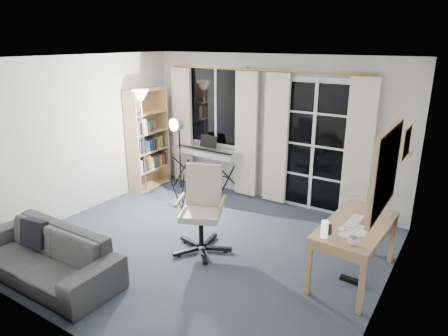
# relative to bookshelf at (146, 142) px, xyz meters

# --- Properties ---
(floor) EXTENTS (4.50, 4.00, 0.02)m
(floor) POSITION_rel_bookshelf_xyz_m (2.12, -1.29, -0.86)
(floor) COLOR #343B4C
(floor) RESTS_ON ground
(window) EXTENTS (1.20, 0.08, 1.40)m
(window) POSITION_rel_bookshelf_xyz_m (1.07, 0.68, 0.65)
(window) COLOR white
(window) RESTS_ON floor
(french_door) EXTENTS (1.32, 0.09, 2.11)m
(french_door) POSITION_rel_bookshelf_xyz_m (2.87, 0.68, 0.17)
(french_door) COLOR white
(french_door) RESTS_ON floor
(curtains) EXTENTS (3.60, 0.07, 2.13)m
(curtains) POSITION_rel_bookshelf_xyz_m (1.98, 0.59, 0.24)
(curtains) COLOR gold
(curtains) RESTS_ON floor
(bookshelf) EXTENTS (0.31, 0.84, 1.79)m
(bookshelf) POSITION_rel_bookshelf_xyz_m (0.00, 0.00, 0.00)
(bookshelf) COLOR tan
(bookshelf) RESTS_ON floor
(torchiere_lamp) EXTENTS (0.32, 0.32, 1.82)m
(torchiere_lamp) POSITION_rel_bookshelf_xyz_m (0.17, -0.25, 0.61)
(torchiere_lamp) COLOR #B2B2B7
(torchiere_lamp) RESTS_ON floor
(keyboard_piano) EXTENTS (1.30, 0.66, 0.94)m
(keyboard_piano) POSITION_rel_bookshelf_xyz_m (1.00, 0.41, -0.14)
(keyboard_piano) COLOR black
(keyboard_piano) RESTS_ON floor
(studio_light) EXTENTS (0.30, 0.30, 1.51)m
(studio_light) POSITION_rel_bookshelf_xyz_m (1.09, -0.45, 0.36)
(studio_light) COLOR black
(studio_light) RESTS_ON floor
(office_chair) EXTENTS (0.76, 0.75, 1.10)m
(office_chair) POSITION_rel_bookshelf_xyz_m (2.15, -1.27, -0.20)
(office_chair) COLOR black
(office_chair) RESTS_ON floor
(desk) EXTENTS (0.69, 1.28, 0.67)m
(desk) POSITION_rel_bookshelf_xyz_m (4.00, -0.94, -0.26)
(desk) COLOR #9F7F52
(desk) RESTS_ON floor
(monitor) EXTENTS (0.17, 0.48, 0.42)m
(monitor) POSITION_rel_bookshelf_xyz_m (4.20, -0.49, 0.07)
(monitor) COLOR silver
(monitor) RESTS_ON desk
(desk_clutter) EXTENTS (0.42, 0.76, 0.85)m
(desk_clutter) POSITION_rel_bookshelf_xyz_m (3.94, -1.15, -0.32)
(desk_clutter) COLOR white
(desk_clutter) RESTS_ON desk
(mug) EXTENTS (0.11, 0.09, 0.11)m
(mug) POSITION_rel_bookshelf_xyz_m (4.10, -1.44, -0.12)
(mug) COLOR silver
(mug) RESTS_ON desk
(wall_mirror) EXTENTS (0.04, 0.94, 0.74)m
(wall_mirror) POSITION_rel_bookshelf_xyz_m (4.34, -1.64, 0.70)
(wall_mirror) COLOR tan
(wall_mirror) RESTS_ON floor
(framed_print) EXTENTS (0.03, 0.42, 0.32)m
(framed_print) POSITION_rel_bookshelf_xyz_m (4.35, -0.74, 0.75)
(framed_print) COLOR tan
(framed_print) RESTS_ON floor
(wall_shelf) EXTENTS (0.16, 0.30, 0.18)m
(wall_shelf) POSITION_rel_bookshelf_xyz_m (4.28, -0.24, 0.56)
(wall_shelf) COLOR tan
(wall_shelf) RESTS_ON floor
(sofa) EXTENTS (1.92, 0.58, 0.75)m
(sofa) POSITION_rel_bookshelf_xyz_m (1.05, -2.84, -0.48)
(sofa) COLOR #2C2D2F
(sofa) RESTS_ON floor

